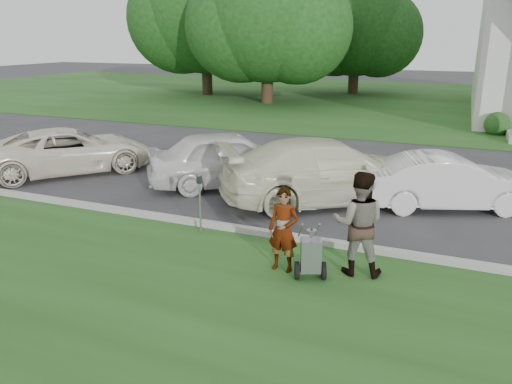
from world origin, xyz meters
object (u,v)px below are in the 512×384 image
Objects in this scene: car_a at (70,150)px; car_c at (328,171)px; tree_back at (356,29)px; car_d at (449,182)px; tree_left at (267,21)px; person_right at (359,224)px; car_b at (230,158)px; parking_meter_near at (200,197)px; person_left at (283,231)px; tree_far at (205,15)px; striping_cart at (311,256)px.

car_c reaches higher than car_a.
tree_back reaches higher than car_d.
tree_back is at bearing 63.43° from tree_left.
tree_left is at bearing 13.23° from car_d.
tree_back is 4.93× the size of person_right.
car_d is (6.00, 0.27, -0.12)m from car_b.
parking_meter_near is at bearing 112.73° from car_c.
person_left is 5.76m from car_b.
tree_far reaches higher than person_right.
tree_far reaches higher than tree_left.
parking_meter_near is at bearing 159.01° from car_b.
parking_meter_near is at bearing 159.17° from person_left.
person_left reaches higher than car_d.
striping_cart is 5.56m from car_d.
tree_far is at bearing 123.53° from person_left.
car_c is at bearing -55.26° from tree_far.
person_right is (10.49, -22.46, -4.13)m from tree_left.
parking_meter_near is 3.92m from car_c.
person_right is (1.30, 0.40, 0.17)m from person_left.
car_b is at bearing 105.07° from parking_meter_near.
car_a is at bearing 73.91° from car_d.
car_d reaches higher than parking_meter_near.
car_d is at bearing -56.36° from tree_left.
striping_cart is 0.69m from person_left.
tree_back reaches higher than parking_meter_near.
car_c is at bearing -132.43° from car_b.
striping_cart is (9.76, -22.99, -4.67)m from tree_left.
tree_back is 31.81m from striping_cart.
tree_far is 2.03× the size of car_c.
car_a is 1.22× the size of car_d.
tree_far reaches higher than car_a.
tree_left reaches higher than person_left.
person_right is (6.48, -30.46, -3.75)m from tree_back.
tree_far is 24.73m from car_b.
person_left is 1.18× the size of parking_meter_near.
person_right is at bearing -57.07° from tree_far.
tree_far is 5.96× the size of person_right.
car_b reaches higher than parking_meter_near.
tree_back is 8.05× the size of striping_cart.
car_b is at bearing -60.65° from tree_far.
tree_left is 7.80× the size of parking_meter_near.
person_right reaches higher than parking_meter_near.
tree_far reaches higher than car_d.
striping_cart is 4.62m from car_c.
car_b is at bearing 47.15° from car_c.
person_right is 6.31m from car_b.
car_a is at bearing -88.57° from tree_left.
person_left is at bearing 147.42° from car_c.
tree_far is 1.21× the size of tree_back.
car_a is at bearing 133.58° from striping_cart.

